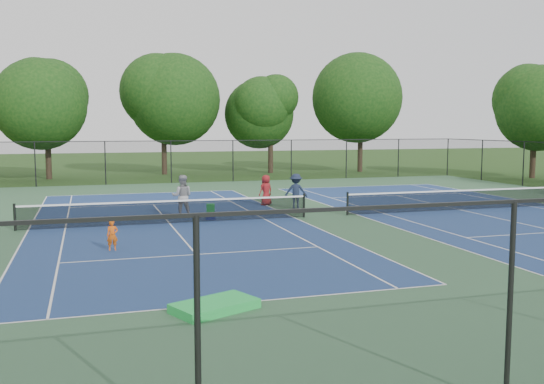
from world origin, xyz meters
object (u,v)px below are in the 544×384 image
object	(u,v)px
child_player	(112,235)
ball_crate	(211,216)
tree_back_d	(361,94)
bystander_c	(266,190)
tree_back_b	(163,95)
tree_back_c	(271,109)
instructor	(182,196)
ball_hopper	(211,208)
tree_back_a	(46,99)
tree_side_e	(535,103)
bystander_b	(296,191)

from	to	relation	value
child_player	ball_crate	bearing A→B (deg)	49.74
tree_back_d	bystander_c	world-z (taller)	tree_back_d
tree_back_b	bystander_c	bearing A→B (deg)	-83.35
tree_back_c	ball_crate	bearing A→B (deg)	-112.55
tree_back_c	instructor	size ratio (longest dim) A/B	4.41
tree_back_b	ball_hopper	distance (m)	26.18
tree_back_a	tree_back_b	world-z (taller)	tree_back_b
ball_hopper	child_player	bearing A→B (deg)	-128.42
tree_back_c	ball_hopper	bearing A→B (deg)	-112.55
tree_back_c	tree_back_d	size ratio (longest dim) A/B	0.81
tree_side_e	ball_crate	distance (m)	31.70
ball_hopper	ball_crate	bearing A→B (deg)	0.00
tree_side_e	ball_crate	xyz separation A→B (m)	(-28.15, -13.44, -5.66)
child_player	instructor	size ratio (longest dim) A/B	0.53
tree_back_d	bystander_b	size ratio (longest dim) A/B	6.02
bystander_c	ball_crate	size ratio (longest dim) A/B	3.85
instructor	tree_back_a	bearing A→B (deg)	-59.16
tree_back_a	bystander_c	xyz separation A→B (m)	(11.51, -19.53, -5.26)
tree_back_a	tree_back_c	distance (m)	18.04
tree_back_d	instructor	xyz separation A→B (m)	(-19.23, -22.45, -5.87)
tree_side_e	instructor	xyz separation A→B (m)	(-29.23, -12.45, -4.86)
tree_side_e	bystander_c	xyz separation A→B (m)	(-24.49, -9.53, -5.03)
tree_back_b	bystander_b	bearing A→B (deg)	-81.32
ball_crate	tree_back_b	bearing A→B (deg)	87.41
tree_side_e	bystander_b	bearing A→B (deg)	-154.44
tree_back_d	ball_hopper	world-z (taller)	tree_back_d
ball_crate	tree_back_c	bearing A→B (deg)	67.45
bystander_c	ball_hopper	bearing A→B (deg)	25.28
tree_back_a	tree_back_b	bearing A→B (deg)	12.53
tree_back_c	tree_side_e	size ratio (longest dim) A/B	0.95
tree_back_a	bystander_b	world-z (taller)	tree_back_a
tree_back_c	tree_back_d	distance (m)	8.17
tree_back_b	tree_side_e	xyz separation A→B (m)	(27.00, -12.00, -0.79)
bystander_b	tree_side_e	bearing A→B (deg)	-132.18
tree_back_a	tree_side_e	xyz separation A→B (m)	(36.00, -10.00, -0.23)
tree_back_d	bystander_c	xyz separation A→B (m)	(-14.49, -19.53, -6.04)
child_player	bystander_c	world-z (taller)	bystander_c
tree_back_c	bystander_c	size ratio (longest dim) A/B	5.38
child_player	bystander_b	world-z (taller)	bystander_b
tree_back_b	instructor	bearing A→B (deg)	-95.20
bystander_c	ball_hopper	size ratio (longest dim) A/B	4.02
tree_back_d	bystander_b	distance (m)	25.82
tree_back_c	instructor	xyz separation A→B (m)	(-11.23, -23.45, -4.53)
bystander_b	ball_crate	distance (m)	5.24
tree_back_b	bystander_b	world-z (taller)	tree_back_b
child_player	ball_hopper	distance (m)	7.00
tree_back_a	ball_hopper	world-z (taller)	tree_back_a
tree_back_a	tree_back_d	distance (m)	26.01
bystander_b	ball_crate	size ratio (longest dim) A/B	4.25
tree_back_c	instructor	world-z (taller)	tree_back_c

